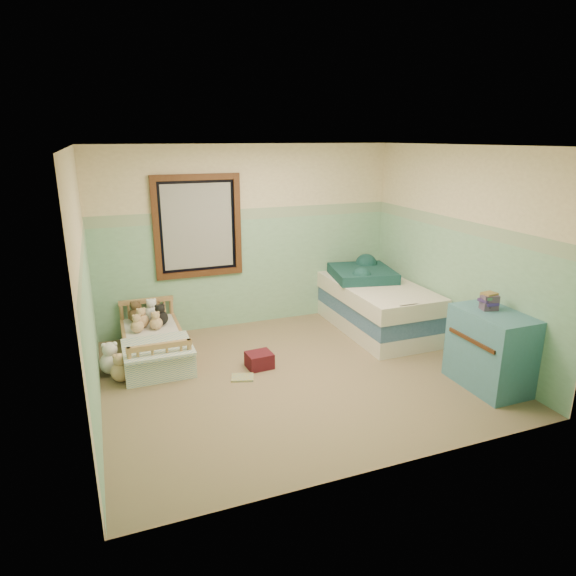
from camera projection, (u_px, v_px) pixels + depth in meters
name	position (u px, v px, depth m)	size (l,w,h in m)	color
floor	(296.00, 375.00, 5.65)	(4.20, 3.60, 0.02)	#7B6D4E
ceiling	(297.00, 145.00, 4.92)	(4.20, 3.60, 0.02)	silver
wall_back	(248.00, 237.00, 6.89)	(4.20, 0.04, 2.50)	beige
wall_front	(388.00, 325.00, 3.67)	(4.20, 0.04, 2.50)	beige
wall_left	(85.00, 289.00, 4.57)	(0.04, 3.60, 2.50)	beige
wall_right	(458.00, 252.00, 6.00)	(0.04, 3.60, 2.50)	beige
wainscot_mint	(250.00, 272.00, 7.02)	(4.20, 0.01, 1.50)	#77AA85
border_strip	(248.00, 214.00, 6.78)	(4.20, 0.01, 0.15)	#4D835C
window_frame	(198.00, 227.00, 6.56)	(1.16, 0.06, 1.36)	#371C0C
window_blinds	(198.00, 226.00, 6.57)	(0.92, 0.01, 1.12)	#B4B4B1
toddler_bed_frame	(155.00, 350.00, 6.07)	(0.70, 1.40, 0.18)	#A47349
toddler_mattress	(154.00, 339.00, 6.02)	(0.64, 1.34, 0.12)	white
patchwork_quilt	(157.00, 347.00, 5.61)	(0.76, 0.70, 0.03)	#7CA5C0
plush_bed_brown	(136.00, 315.00, 6.37)	(0.19, 0.19, 0.19)	brown
plush_bed_white	(152.00, 313.00, 6.44)	(0.20, 0.20, 0.20)	white
plush_bed_tan	(142.00, 321.00, 6.19)	(0.18, 0.18, 0.18)	#DEB17E
plush_bed_dark	(161.00, 318.00, 6.27)	(0.19, 0.19, 0.19)	black
plush_floor_cream	(111.00, 363.00, 5.64)	(0.26, 0.26, 0.26)	white
plush_floor_tan	(121.00, 372.00, 5.47)	(0.22, 0.22, 0.22)	#DEB17E
twin_bed_frame	(374.00, 321.00, 6.98)	(0.96, 1.92, 0.22)	white
twin_boxspring	(375.00, 306.00, 6.92)	(0.96, 1.92, 0.22)	navy
twin_mattress	(376.00, 291.00, 6.85)	(1.00, 1.96, 0.22)	beige
teal_blanket	(362.00, 273.00, 7.05)	(0.81, 0.86, 0.14)	#0C2D2C
dresser	(490.00, 350.00, 5.28)	(0.53, 0.84, 0.84)	teal
book_stack	(489.00, 302.00, 5.22)	(0.16, 0.13, 0.16)	brown
red_pillow	(259.00, 360.00, 5.80)	(0.29, 0.25, 0.18)	maroon
floor_book	(242.00, 377.00, 5.55)	(0.25, 0.19, 0.02)	gold
extra_plush_0	(156.00, 323.00, 6.14)	(0.16, 0.16, 0.16)	#DEB17E
extra_plush_1	(157.00, 313.00, 6.48)	(0.17, 0.17, 0.17)	brown
extra_plush_2	(137.00, 326.00, 6.04)	(0.16, 0.16, 0.16)	#DEB17E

